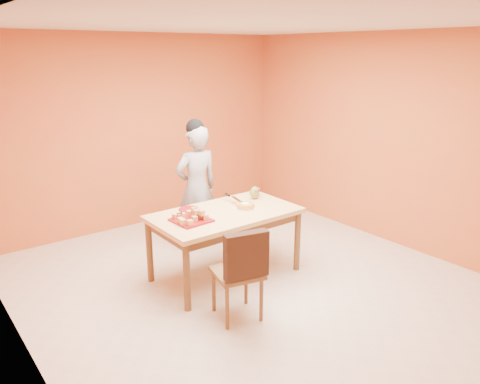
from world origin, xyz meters
TOP-DOWN VIEW (x-y plane):
  - floor at (0.00, 0.00)m, footprint 5.00×5.00m
  - ceiling at (0.00, 0.00)m, footprint 5.00×5.00m
  - wall_back at (0.00, 2.50)m, footprint 4.50×0.00m
  - wall_left at (-2.25, 0.00)m, footprint 0.00×5.00m
  - wall_right at (2.25, 0.00)m, footprint 0.00×5.00m
  - dining_table at (-0.09, 0.35)m, footprint 1.60×0.90m
  - dining_chair at (-0.50, -0.43)m, footprint 0.53×0.59m
  - pastry_pile at (-0.53, 0.33)m, footprint 0.32×0.32m
  - person at (0.11, 1.24)m, footprint 0.60×0.42m
  - pastry_platter at (-0.53, 0.33)m, footprint 0.38×0.38m
  - red_dinner_plate at (-0.36, 0.66)m, footprint 0.28×0.28m
  - white_cake_plate at (0.16, 0.30)m, footprint 0.25×0.25m
  - sponge_cake at (0.16, 0.30)m, footprint 0.27×0.27m
  - cake_server at (0.17, 0.48)m, footprint 0.10×0.24m
  - egg_ornament at (0.47, 0.52)m, footprint 0.13×0.11m
  - magenta_glass at (0.57, 0.60)m, footprint 0.09×0.09m
  - checker_tin at (0.58, 0.68)m, footprint 0.11×0.11m

SIDE VIEW (x-z plane):
  - floor at x=0.00m, z-range 0.00..0.00m
  - dining_chair at x=-0.50m, z-range 0.02..0.95m
  - dining_table at x=-0.09m, z-range 0.29..1.05m
  - white_cake_plate at x=0.16m, z-range 0.76..0.77m
  - red_dinner_plate at x=-0.36m, z-range 0.76..0.77m
  - pastry_platter at x=-0.53m, z-range 0.76..0.78m
  - checker_tin at x=0.58m, z-range 0.76..0.79m
  - person at x=0.11m, z-range 0.00..1.59m
  - sponge_cake at x=0.16m, z-range 0.77..0.82m
  - magenta_glass at x=0.57m, z-range 0.76..0.86m
  - cake_server at x=0.17m, z-range 0.82..0.83m
  - pastry_pile at x=-0.53m, z-range 0.78..0.88m
  - egg_ornament at x=0.47m, z-range 0.76..0.91m
  - wall_back at x=0.00m, z-range -0.90..3.60m
  - wall_left at x=-2.25m, z-range -1.15..3.85m
  - wall_right at x=2.25m, z-range -1.15..3.85m
  - ceiling at x=0.00m, z-range 2.70..2.70m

